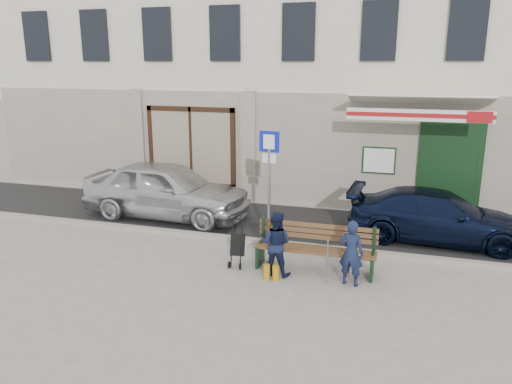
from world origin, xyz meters
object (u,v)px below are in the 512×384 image
at_px(parking_sign, 269,169).
at_px(stroller, 237,246).
at_px(woman, 276,243).
at_px(car_silver, 166,190).
at_px(bench, 313,249).
at_px(car_navy, 438,217).
at_px(man, 351,253).

distance_m(parking_sign, stroller, 2.10).
bearing_deg(woman, car_silver, -32.17).
bearing_deg(stroller, bench, 0.39).
bearing_deg(parking_sign, car_navy, 22.06).
height_order(bench, stroller, bench).
height_order(car_navy, woman, woman).
bearing_deg(car_navy, woman, 135.82).
bearing_deg(parking_sign, car_silver, 170.41).
bearing_deg(man, parking_sign, -32.39).
distance_m(car_silver, car_navy, 6.81).
height_order(woman, stroller, woman).
relative_size(car_navy, bench, 1.70).
xyz_separation_m(bench, woman, (-0.65, -0.38, 0.18)).
xyz_separation_m(parking_sign, man, (2.09, -1.91, -1.07)).
xyz_separation_m(car_silver, car_navy, (6.81, 0.14, -0.17)).
xyz_separation_m(car_silver, woman, (3.69, -2.75, -0.12)).
bearing_deg(stroller, woman, -19.72).
relative_size(man, woman, 0.99).
height_order(car_silver, man, car_silver).
bearing_deg(parking_sign, stroller, -90.33).
relative_size(car_silver, man, 3.54).
distance_m(man, stroller, 2.32).
bearing_deg(car_navy, bench, 138.50).
distance_m(car_silver, woman, 4.61).
height_order(car_navy, stroller, car_navy).
relative_size(bench, woman, 1.88).
bearing_deg(parking_sign, bench, -41.86).
relative_size(car_silver, parking_sign, 1.75).
relative_size(parking_sign, stroller, 2.66).
relative_size(parking_sign, man, 2.02).
distance_m(car_silver, man, 5.86).
distance_m(man, woman, 1.45).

